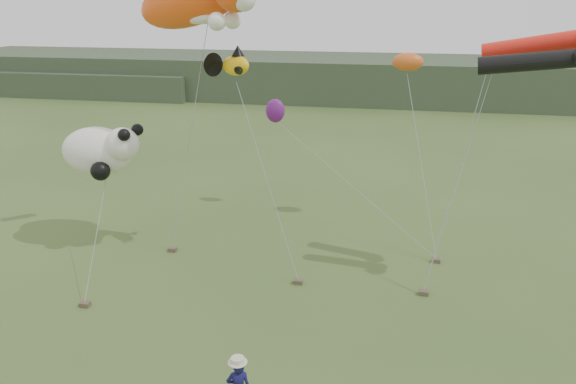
# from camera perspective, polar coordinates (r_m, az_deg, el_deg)

# --- Properties ---
(ground) EXTENTS (120.00, 120.00, 0.00)m
(ground) POSITION_cam_1_polar(r_m,az_deg,el_deg) (16.29, -1.31, -17.55)
(ground) COLOR #385123
(ground) RESTS_ON ground
(headland) EXTENTS (90.00, 13.00, 4.00)m
(headland) POSITION_cam_1_polar(r_m,az_deg,el_deg) (58.26, 5.24, 11.41)
(headland) COLOR #2D3D28
(headland) RESTS_ON ground
(sandbag_anchors) EXTENTS (11.95, 5.90, 0.16)m
(sandbag_anchors) POSITION_cam_1_polar(r_m,az_deg,el_deg) (20.75, -0.36, -8.55)
(sandbag_anchors) COLOR brown
(sandbag_anchors) RESTS_ON ground
(fish_kite) EXTENTS (2.43, 1.59, 1.16)m
(fish_kite) POSITION_cam_1_polar(r_m,az_deg,el_deg) (21.20, -6.37, 12.78)
(fish_kite) COLOR yellow
(fish_kite) RESTS_ON ground
(tube_kites) EXTENTS (3.57, 2.46, 1.50)m
(tube_kites) POSITION_cam_1_polar(r_m,az_deg,el_deg) (20.31, 24.29, 12.81)
(tube_kites) COLOR black
(tube_kites) RESTS_ON ground
(panda_kite) EXTENTS (3.39, 2.19, 2.11)m
(panda_kite) POSITION_cam_1_polar(r_m,az_deg,el_deg) (23.37, -18.44, 4.01)
(panda_kite) COLOR white
(panda_kite) RESTS_ON ground
(misc_kites) EXTENTS (7.00, 1.44, 3.37)m
(misc_kites) POSITION_cam_1_polar(r_m,az_deg,el_deg) (25.27, 5.88, 10.78)
(misc_kites) COLOR #D65B1D
(misc_kites) RESTS_ON ground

